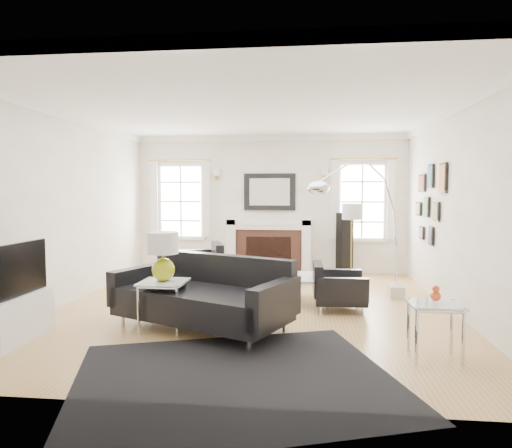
# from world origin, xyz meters

# --- Properties ---
(floor) EXTENTS (6.00, 6.00, 0.00)m
(floor) POSITION_xyz_m (0.00, 0.00, 0.00)
(floor) COLOR #A97D46
(floor) RESTS_ON ground
(back_wall) EXTENTS (5.50, 0.04, 2.80)m
(back_wall) POSITION_xyz_m (0.00, 3.00, 1.40)
(back_wall) COLOR white
(back_wall) RESTS_ON floor
(front_wall) EXTENTS (5.50, 0.04, 2.80)m
(front_wall) POSITION_xyz_m (0.00, -3.00, 1.40)
(front_wall) COLOR white
(front_wall) RESTS_ON floor
(left_wall) EXTENTS (0.04, 6.00, 2.80)m
(left_wall) POSITION_xyz_m (-2.75, 0.00, 1.40)
(left_wall) COLOR white
(left_wall) RESTS_ON floor
(right_wall) EXTENTS (0.04, 6.00, 2.80)m
(right_wall) POSITION_xyz_m (2.75, 0.00, 1.40)
(right_wall) COLOR white
(right_wall) RESTS_ON floor
(ceiling) EXTENTS (5.50, 6.00, 0.02)m
(ceiling) POSITION_xyz_m (0.00, 0.00, 2.80)
(ceiling) COLOR white
(ceiling) RESTS_ON back_wall
(crown_molding) EXTENTS (5.50, 6.00, 0.12)m
(crown_molding) POSITION_xyz_m (0.00, 0.00, 2.74)
(crown_molding) COLOR white
(crown_molding) RESTS_ON back_wall
(fireplace) EXTENTS (1.70, 0.69, 1.11)m
(fireplace) POSITION_xyz_m (0.00, 2.79, 0.54)
(fireplace) COLOR white
(fireplace) RESTS_ON floor
(mantel_mirror) EXTENTS (1.05, 0.07, 0.75)m
(mantel_mirror) POSITION_xyz_m (0.00, 2.95, 1.65)
(mantel_mirror) COLOR black
(mantel_mirror) RESTS_ON back_wall
(window_left) EXTENTS (1.24, 0.15, 1.62)m
(window_left) POSITION_xyz_m (-1.85, 2.95, 1.46)
(window_left) COLOR white
(window_left) RESTS_ON back_wall
(window_right) EXTENTS (1.24, 0.15, 1.62)m
(window_right) POSITION_xyz_m (1.85, 2.95, 1.46)
(window_right) COLOR white
(window_right) RESTS_ON back_wall
(gallery_wall) EXTENTS (0.04, 1.73, 1.29)m
(gallery_wall) POSITION_xyz_m (2.72, 1.30, 1.53)
(gallery_wall) COLOR black
(gallery_wall) RESTS_ON right_wall
(tv_unit) EXTENTS (0.35, 1.00, 1.09)m
(tv_unit) POSITION_xyz_m (-2.44, -1.70, 0.33)
(tv_unit) COLOR white
(tv_unit) RESTS_ON floor
(area_rug) EXTENTS (3.33, 3.04, 0.01)m
(area_rug) POSITION_xyz_m (0.12, -2.47, 0.01)
(area_rug) COLOR black
(area_rug) RESTS_ON floor
(sofa) EXTENTS (2.37, 1.79, 0.71)m
(sofa) POSITION_xyz_m (-0.47, -1.00, 0.38)
(sofa) COLOR black
(sofa) RESTS_ON floor
(armchair_left) EXTENTS (1.05, 1.11, 0.62)m
(armchair_left) POSITION_xyz_m (-1.10, 1.49, 0.34)
(armchair_left) COLOR black
(armchair_left) RESTS_ON floor
(armchair_right) EXTENTS (0.73, 0.81, 0.54)m
(armchair_right) POSITION_xyz_m (1.16, 0.08, 0.30)
(armchair_right) COLOR black
(armchair_right) RESTS_ON floor
(coffee_table) EXTENTS (0.88, 0.88, 0.39)m
(coffee_table) POSITION_xyz_m (0.64, 0.46, 0.36)
(coffee_table) COLOR silver
(coffee_table) RESTS_ON floor
(side_table_left) EXTENTS (0.53, 0.53, 0.59)m
(side_table_left) POSITION_xyz_m (-0.95, -1.12, 0.48)
(side_table_left) COLOR silver
(side_table_left) RESTS_ON floor
(nesting_table) EXTENTS (0.51, 0.43, 0.56)m
(nesting_table) POSITION_xyz_m (2.00, -1.76, 0.44)
(nesting_table) COLOR silver
(nesting_table) RESTS_ON floor
(gourd_lamp) EXTENTS (0.37, 0.37, 0.58)m
(gourd_lamp) POSITION_xyz_m (-0.95, -1.12, 0.92)
(gourd_lamp) COLOR #AFB716
(gourd_lamp) RESTS_ON side_table_left
(orange_vase) EXTENTS (0.10, 0.10, 0.16)m
(orange_vase) POSITION_xyz_m (2.00, -1.76, 0.65)
(orange_vase) COLOR red
(orange_vase) RESTS_ON nesting_table
(arc_floor_lamp) EXTENTS (1.52, 1.41, 2.15)m
(arc_floor_lamp) POSITION_xyz_m (1.52, 0.42, 1.16)
(arc_floor_lamp) COLOR silver
(arc_floor_lamp) RESTS_ON floor
(stick_floor_lamp) EXTENTS (0.30, 0.30, 1.47)m
(stick_floor_lamp) POSITION_xyz_m (1.43, 0.77, 1.27)
(stick_floor_lamp) COLOR #A8883A
(stick_floor_lamp) RESTS_ON floor
(speaker_tower) EXTENTS (0.33, 0.33, 1.24)m
(speaker_tower) POSITION_xyz_m (1.49, 2.65, 0.62)
(speaker_tower) COLOR black
(speaker_tower) RESTS_ON floor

